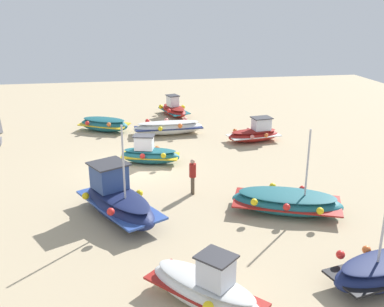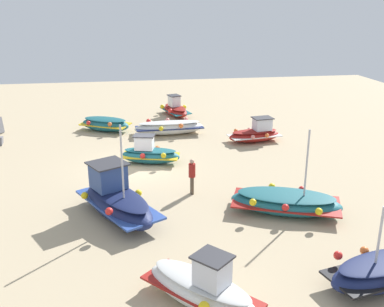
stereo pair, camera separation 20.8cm
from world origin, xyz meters
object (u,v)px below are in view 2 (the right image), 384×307
fishing_boat_4 (169,127)px  fishing_boat_3 (175,109)px  fishing_boat_7 (202,289)px  fishing_boat_8 (383,271)px  fishing_boat_1 (117,200)px  fishing_boat_2 (105,124)px  person_walking (192,174)px  fishing_boat_5 (255,134)px  fishing_boat_0 (286,202)px  fishing_boat_6 (150,154)px

fishing_boat_4 → fishing_boat_3: bearing=77.2°
fishing_boat_7 → fishing_boat_8: size_ratio=0.90×
fishing_boat_1 → fishing_boat_8: (-6.26, -8.28, -0.22)m
fishing_boat_2 → person_walking: person_walking is taller
fishing_boat_5 → fishing_boat_8: fishing_boat_8 is taller
fishing_boat_2 → fishing_boat_8: (-19.67, -9.07, 0.02)m
fishing_boat_3 → fishing_boat_0: bearing=171.2°
fishing_boat_1 → fishing_boat_2: size_ratio=1.31×
fishing_boat_0 → fishing_boat_6: 8.86m
fishing_boat_1 → fishing_boat_7: bearing=173.0°
fishing_boat_4 → fishing_boat_6: size_ratio=1.37×
fishing_boat_0 → fishing_boat_5: size_ratio=1.39×
fishing_boat_4 → fishing_boat_0: bearing=-75.6°
fishing_boat_5 → fishing_boat_8: (-15.59, 0.56, -0.00)m
fishing_boat_7 → fishing_boat_0: bearing=97.9°
fishing_boat_0 → fishing_boat_2: bearing=-38.8°
fishing_boat_3 → fishing_boat_7: 23.58m
fishing_boat_0 → fishing_boat_1: fishing_boat_1 is taller
fishing_boat_6 → fishing_boat_0: bearing=142.6°
fishing_boat_7 → person_walking: size_ratio=2.17×
fishing_boat_6 → person_walking: person_walking is taller
fishing_boat_4 → person_walking: 10.12m
fishing_boat_1 → fishing_boat_4: bearing=-44.7°
fishing_boat_4 → fishing_boat_8: size_ratio=1.15×
fishing_boat_3 → fishing_boat_8: fishing_boat_8 is taller
fishing_boat_0 → fishing_boat_2: (14.20, 7.90, 0.02)m
fishing_boat_8 → fishing_boat_4: bearing=91.8°
fishing_boat_2 → fishing_boat_8: size_ratio=0.93×
fishing_boat_7 → fishing_boat_3: bearing=132.7°
fishing_boat_0 → fishing_boat_3: size_ratio=1.36×
fishing_boat_2 → fishing_boat_8: bearing=143.4°
fishing_boat_3 → person_walking: (-15.38, 1.13, 0.50)m
fishing_boat_4 → fishing_boat_5: fishing_boat_5 is taller
fishing_boat_6 → person_walking: 4.85m
fishing_boat_5 → fishing_boat_8: 15.60m
fishing_boat_3 → fishing_boat_7: size_ratio=0.99×
fishing_boat_5 → fishing_boat_6: 7.67m
fishing_boat_7 → fishing_boat_6: bearing=140.9°
fishing_boat_6 → fishing_boat_2: bearing=-54.1°
fishing_boat_0 → fishing_boat_3: (17.94, 2.52, 0.02)m
fishing_boat_2 → fishing_boat_3: size_ratio=1.03×
fishing_boat_5 → fishing_boat_6: size_ratio=1.04×
fishing_boat_3 → fishing_boat_6: fishing_boat_6 is taller
fishing_boat_1 → person_walking: (1.77, -3.47, 0.26)m
fishing_boat_8 → person_walking: 9.37m
fishing_boat_7 → fishing_boat_4: bearing=134.5°
fishing_boat_7 → person_walking: (8.10, -1.01, 0.40)m
person_walking → fishing_boat_3: bearing=-97.9°
fishing_boat_4 → fishing_boat_8: 18.75m
fishing_boat_1 → fishing_boat_6: (6.30, -1.80, -0.18)m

